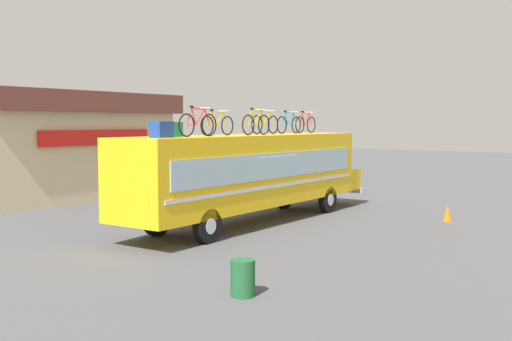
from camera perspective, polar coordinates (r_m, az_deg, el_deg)
ground_plane at (r=21.85m, az=-0.65°, el=-5.03°), size 120.00×120.00×0.00m
bus at (r=21.77m, az=-0.35°, el=-0.03°), size 12.99×2.46×3.20m
luggage_bag_1 at (r=17.66m, az=-8.94°, el=3.85°), size 0.59×0.43×0.47m
luggage_bag_2 at (r=18.56m, az=-7.87°, el=3.86°), size 0.56×0.34×0.45m
rooftop_bicycle_1 at (r=18.90m, az=-5.50°, el=4.41°), size 1.80×0.44×0.96m
rooftop_bicycle_2 at (r=20.29m, az=-3.68°, el=4.35°), size 1.75×0.44×0.89m
rooftop_bicycle_3 at (r=21.33m, az=0.01°, el=4.44°), size 1.68×0.44×0.95m
rooftop_bicycle_4 at (r=22.97m, az=0.87°, el=4.44°), size 1.81×0.44×0.95m
rooftop_bicycle_5 at (r=24.12m, az=3.14°, el=4.41°), size 1.78×0.44×0.92m
rooftop_bicycle_6 at (r=25.50m, az=4.71°, el=4.42°), size 1.65×0.44×0.93m
roadside_building at (r=32.30m, az=-20.17°, el=2.42°), size 11.16×9.95×5.06m
trash_bin at (r=12.81m, az=-1.26°, el=-10.12°), size 0.52×0.52×0.77m
traffic_cone at (r=23.38m, az=17.65°, el=-3.89°), size 0.35×0.35×0.58m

